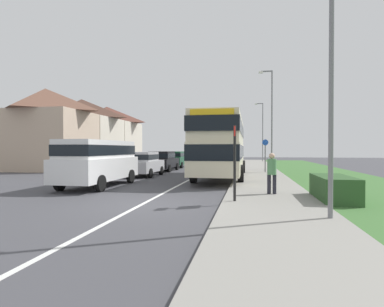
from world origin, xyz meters
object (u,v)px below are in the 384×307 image
object	(u,v)px
double_decker_bus	(222,144)
street_lamp_mid	(271,114)
street_lamp_far	(262,129)
street_lamp_near	(327,59)
pedestrian_at_stop	(272,171)
parked_car_silver	(143,163)
cycle_route_sign	(265,154)
parked_van_white	(99,159)
parked_car_black	(162,160)
bus_stop_sign	(235,158)
parked_car_dark_green	(175,159)

from	to	relation	value
double_decker_bus	street_lamp_mid	world-z (taller)	street_lamp_mid
street_lamp_far	double_decker_bus	bearing A→B (deg)	-97.94
street_lamp_near	street_lamp_far	world-z (taller)	street_lamp_far
street_lamp_mid	pedestrian_at_stop	bearing A→B (deg)	-93.64
street_lamp_mid	parked_car_silver	bearing A→B (deg)	-142.73
street_lamp_far	cycle_route_sign	bearing A→B (deg)	-91.68
parked_van_white	cycle_route_sign	world-z (taller)	cycle_route_sign
parked_van_white	parked_car_black	bearing A→B (deg)	89.15
street_lamp_mid	street_lamp_far	distance (m)	17.53
parked_car_black	cycle_route_sign	bearing A→B (deg)	-9.87
pedestrian_at_stop	cycle_route_sign	bearing A→B (deg)	88.33
parked_van_white	street_lamp_near	bearing A→B (deg)	-33.26
parked_van_white	pedestrian_at_stop	world-z (taller)	parked_van_white
parked_car_silver	bus_stop_sign	distance (m)	11.68
cycle_route_sign	parked_van_white	bearing A→B (deg)	-131.61
parked_car_silver	street_lamp_near	world-z (taller)	street_lamp_near
pedestrian_at_stop	cycle_route_sign	world-z (taller)	cycle_route_sign
parked_car_dark_green	street_lamp_mid	world-z (taller)	street_lamp_mid
parked_van_white	double_decker_bus	bearing A→B (deg)	44.00
street_lamp_far	parked_van_white	bearing A→B (deg)	-106.59
parked_car_black	street_lamp_mid	world-z (taller)	street_lamp_mid
double_decker_bus	parked_car_silver	xyz separation A→B (m)	(-5.30, 0.56, -1.25)
street_lamp_mid	double_decker_bus	bearing A→B (deg)	-115.48
parked_car_dark_green	bus_stop_sign	bearing A→B (deg)	-71.30
parked_van_white	pedestrian_at_stop	distance (m)	8.25
parked_van_white	bus_stop_sign	size ratio (longest dim) A/B	2.15
street_lamp_mid	parked_car_dark_green	bearing A→B (deg)	159.15
pedestrian_at_stop	bus_stop_sign	bearing A→B (deg)	-124.94
street_lamp_near	street_lamp_far	size ratio (longest dim) A/B	0.86
parked_van_white	bus_stop_sign	world-z (taller)	bus_stop_sign
street_lamp_far	parked_car_dark_green	bearing A→B (deg)	-122.25
double_decker_bus	street_lamp_far	distance (m)	25.10
double_decker_bus	street_lamp_far	size ratio (longest dim) A/B	1.33
parked_van_white	parked_car_dark_green	size ratio (longest dim) A/B	1.35
bus_stop_sign	parked_car_black	bearing A→B (deg)	114.11
parked_van_white	pedestrian_at_stop	xyz separation A→B (m)	(8.02, -1.93, -0.35)
double_decker_bus	street_lamp_mid	bearing A→B (deg)	64.52
double_decker_bus	parked_car_silver	world-z (taller)	double_decker_bus
parked_car_dark_green	street_lamp_near	distance (m)	23.83
double_decker_bus	street_lamp_far	bearing A→B (deg)	82.06
parked_van_white	parked_car_silver	world-z (taller)	parked_van_white
bus_stop_sign	street_lamp_far	distance (m)	34.08
street_lamp_mid	street_lamp_near	bearing A→B (deg)	-89.70
bus_stop_sign	street_lamp_near	bearing A→B (deg)	-42.30
parked_car_dark_green	street_lamp_far	bearing A→B (deg)	57.75
pedestrian_at_stop	street_lamp_mid	world-z (taller)	street_lamp_mid
parked_car_dark_green	street_lamp_near	size ratio (longest dim) A/B	0.59
parked_car_dark_green	street_lamp_mid	bearing A→B (deg)	-20.85
parked_car_silver	cycle_route_sign	distance (m)	8.89
parked_car_silver	parked_car_black	size ratio (longest dim) A/B	0.94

